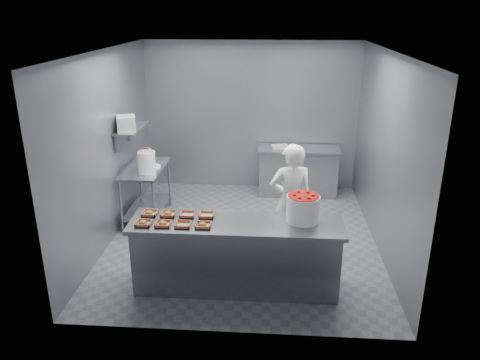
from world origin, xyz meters
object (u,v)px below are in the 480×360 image
(tray_1, at_px, (163,224))
(tray_4, at_px, (150,213))
(tray_2, at_px, (183,224))
(glaze_bucket, at_px, (147,162))
(tray_5, at_px, (168,214))
(prep_table, at_px, (146,185))
(back_counter, at_px, (298,171))
(worker, at_px, (291,201))
(strawberry_tub, at_px, (303,207))
(tray_3, at_px, (203,225))
(appliance, at_px, (126,124))
(tray_7, at_px, (207,215))
(tray_6, at_px, (188,214))
(service_counter, at_px, (236,255))
(tray_0, at_px, (143,223))

(tray_1, xyz_separation_m, tray_4, (-0.24, 0.29, 0.00))
(tray_2, relative_size, glaze_bucket, 0.45)
(tray_2, relative_size, tray_5, 1.00)
(prep_table, height_order, back_counter, same)
(back_counter, xyz_separation_m, glaze_bucket, (-2.44, -1.55, 0.63))
(worker, bearing_deg, back_counter, -106.92)
(tray_1, height_order, glaze_bucket, glaze_bucket)
(prep_table, relative_size, tray_2, 6.40)
(tray_1, bearing_deg, strawberry_tub, 8.62)
(tray_3, height_order, appliance, appliance)
(tray_7, height_order, strawberry_tub, strawberry_tub)
(tray_1, relative_size, tray_5, 1.00)
(tray_3, relative_size, tray_6, 1.00)
(back_counter, xyz_separation_m, tray_4, (-2.00, -3.10, 0.47))
(back_counter, bearing_deg, service_counter, -105.48)
(tray_3, bearing_deg, tray_0, 180.00)
(tray_0, relative_size, tray_6, 1.00)
(appliance, bearing_deg, worker, -36.15)
(tray_0, distance_m, appliance, 2.14)
(prep_table, xyz_separation_m, worker, (2.33, -1.04, 0.23))
(tray_5, height_order, tray_7, tray_5)
(tray_0, relative_size, tray_3, 1.00)
(tray_0, distance_m, tray_6, 0.56)
(service_counter, bearing_deg, glaze_bucket, 132.18)
(service_counter, relative_size, worker, 1.58)
(tray_2, distance_m, glaze_bucket, 2.06)
(back_counter, xyz_separation_m, tray_7, (-1.28, -3.10, 0.47))
(prep_table, height_order, tray_4, tray_4)
(glaze_bucket, bearing_deg, service_counter, -47.82)
(back_counter, xyz_separation_m, tray_2, (-1.52, -3.40, 0.47))
(tray_5, distance_m, appliance, 1.99)
(strawberry_tub, height_order, appliance, appliance)
(tray_3, bearing_deg, tray_6, 129.21)
(strawberry_tub, bearing_deg, tray_4, 178.86)
(tray_7, bearing_deg, tray_5, -180.00)
(tray_7, relative_size, strawberry_tub, 0.47)
(back_counter, relative_size, tray_4, 8.01)
(tray_7, bearing_deg, prep_table, 125.11)
(tray_4, height_order, glaze_bucket, glaze_bucket)
(tray_1, relative_size, tray_7, 1.00)
(tray_0, relative_size, tray_4, 1.00)
(prep_table, xyz_separation_m, glaze_bucket, (0.11, -0.25, 0.49))
(prep_table, relative_size, tray_0, 6.40)
(tray_7, distance_m, worker, 1.31)
(tray_0, bearing_deg, tray_6, 31.02)
(tray_3, relative_size, tray_4, 1.00)
(tray_3, relative_size, worker, 0.11)
(glaze_bucket, bearing_deg, tray_2, -63.57)
(tray_7, relative_size, glaze_bucket, 0.45)
(strawberry_tub, bearing_deg, tray_0, -172.45)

